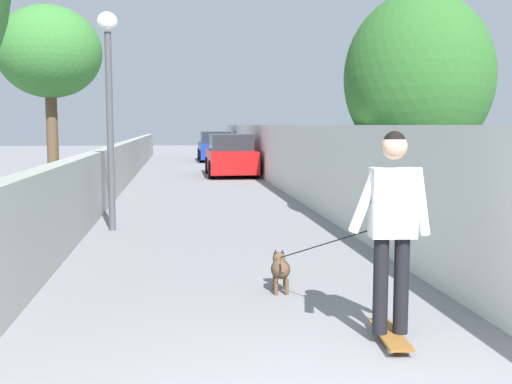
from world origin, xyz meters
TOP-DOWN VIEW (x-y plane):
  - ground_plane at (14.00, 0.00)m, footprint 80.00×80.00m
  - wall_left at (12.00, 2.42)m, footprint 48.00×0.30m
  - fence_right at (12.00, -2.42)m, footprint 48.00×0.30m
  - tree_left_mid at (13.00, 3.89)m, footprint 2.62×2.62m
  - tree_right_far at (7.50, -3.67)m, footprint 2.69×2.69m
  - lamp_post at (7.80, 1.87)m, footprint 0.36×0.36m
  - skateboard at (1.69, -1.13)m, footprint 0.81×0.26m
  - person_skateboarder at (1.69, -1.13)m, footprint 0.25×0.71m
  - dog at (3.41, -0.46)m, footprint 2.00×0.81m
  - car_near at (19.39, -1.27)m, footprint 3.89×1.80m
  - car_far at (28.81, -1.27)m, footprint 4.08×1.80m

SIDE VIEW (x-z plane):
  - ground_plane at x=14.00m, z-range 0.00..0.00m
  - skateboard at x=1.69m, z-range 0.03..0.11m
  - dog at x=3.41m, z-range -0.25..0.80m
  - wall_left at x=12.00m, z-range 0.00..1.33m
  - car_near at x=19.39m, z-range -0.06..1.48m
  - car_far at x=28.81m, z-range -0.06..1.48m
  - fence_right at x=12.00m, z-range 0.00..1.88m
  - person_skateboarder at x=1.69m, z-range 0.24..1.99m
  - lamp_post at x=7.80m, z-range 0.75..4.58m
  - tree_right_far at x=7.50m, z-range 0.59..4.86m
  - tree_left_mid at x=13.00m, z-range 1.25..6.14m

